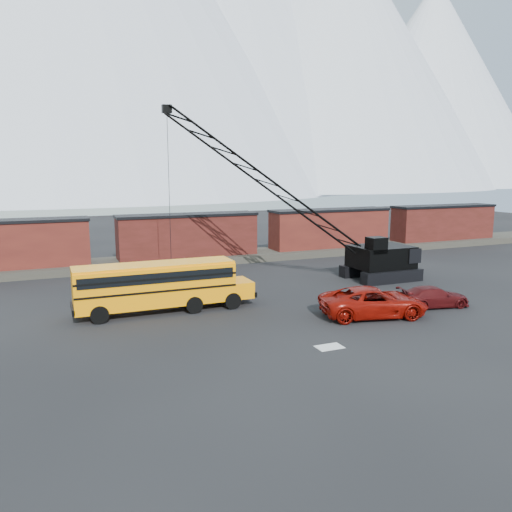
{
  "coord_description": "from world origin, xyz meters",
  "views": [
    {
      "loc": [
        -12.45,
        -25.22,
        8.99
      ],
      "look_at": [
        0.99,
        7.04,
        3.0
      ],
      "focal_mm": 35.0,
      "sensor_mm": 36.0,
      "label": 1
    }
  ],
  "objects_px": {
    "maroon_suv": "(434,297)",
    "school_bus": "(161,285)",
    "crawler_crane": "(273,187)",
    "red_pickup": "(373,302)"
  },
  "relations": [
    {
      "from": "school_bus",
      "to": "maroon_suv",
      "type": "height_order",
      "value": "school_bus"
    },
    {
      "from": "maroon_suv",
      "to": "crawler_crane",
      "type": "bearing_deg",
      "value": 42.2
    },
    {
      "from": "school_bus",
      "to": "crawler_crane",
      "type": "relative_size",
      "value": 0.58
    },
    {
      "from": "red_pickup",
      "to": "crawler_crane",
      "type": "distance_m",
      "value": 13.06
    },
    {
      "from": "red_pickup",
      "to": "school_bus",
      "type": "bearing_deg",
      "value": 76.29
    },
    {
      "from": "red_pickup",
      "to": "crawler_crane",
      "type": "bearing_deg",
      "value": 22.97
    },
    {
      "from": "crawler_crane",
      "to": "red_pickup",
      "type": "bearing_deg",
      "value": -80.31
    },
    {
      "from": "maroon_suv",
      "to": "school_bus",
      "type": "bearing_deg",
      "value": 80.49
    },
    {
      "from": "crawler_crane",
      "to": "school_bus",
      "type": "bearing_deg",
      "value": -154.2
    },
    {
      "from": "red_pickup",
      "to": "maroon_suv",
      "type": "relative_size",
      "value": 1.4
    }
  ]
}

